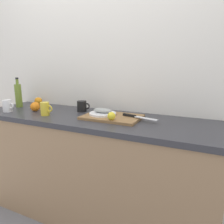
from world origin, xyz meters
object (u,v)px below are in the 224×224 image
coffee_mug_1 (8,106)px  coffee_mug_2 (82,106)px  cutting_board (112,117)px  fish_fillet (103,110)px  olive_oil_bottle (18,95)px  lemon_0 (111,116)px  chef_knife (135,116)px  coffee_mug_0 (45,109)px  orange_0 (38,101)px  white_plate (103,114)px

coffee_mug_1 → coffee_mug_2: size_ratio=0.96×
cutting_board → fish_fillet: bearing=174.5°
olive_oil_bottle → lemon_0: bearing=-7.6°
chef_knife → coffee_mug_0: (-0.72, -0.16, 0.03)m
olive_oil_bottle → coffee_mug_2: 0.69m
cutting_board → coffee_mug_0: 0.56m
coffee_mug_0 → coffee_mug_2: bearing=51.6°
fish_fillet → orange_0: size_ratio=2.07×
cutting_board → fish_fillet: fish_fillet is taller
cutting_board → orange_0: orange_0 is taller
chef_knife → lemon_0: bearing=-119.6°
cutting_board → fish_fillet: 0.10m
white_plate → coffee_mug_0: size_ratio=1.91×
fish_fillet → coffee_mug_2: 0.28m
fish_fillet → coffee_mug_2: (-0.26, 0.10, -0.00)m
coffee_mug_0 → orange_0: (-0.40, 0.34, -0.02)m
cutting_board → orange_0: bearing=168.2°
lemon_0 → coffee_mug_0: 0.59m
cutting_board → lemon_0: bearing=-66.9°
white_plate → orange_0: size_ratio=2.76×
white_plate → olive_oil_bottle: bearing=179.0°
cutting_board → coffee_mug_1: bearing=-169.5°
olive_oil_bottle → coffee_mug_1: size_ratio=2.43×
cutting_board → coffee_mug_0: bearing=-165.6°
white_plate → coffee_mug_1: size_ratio=1.82×
orange_0 → lemon_0: bearing=-17.6°
lemon_0 → coffee_mug_0: size_ratio=0.52×
chef_knife → coffee_mug_1: (-1.12, -0.20, 0.02)m
olive_oil_bottle → coffee_mug_2: olive_oil_bottle is taller
coffee_mug_0 → orange_0: coffee_mug_0 is taller
cutting_board → coffee_mug_2: 0.36m
coffee_mug_0 → chef_knife: bearing=12.5°
olive_oil_bottle → orange_0: bearing=64.2°
fish_fillet → chef_knife: size_ratio=0.56×
chef_knife → lemon_0: 0.19m
coffee_mug_1 → orange_0: coffee_mug_1 is taller
fish_fillet → orange_0: orange_0 is taller
fish_fillet → olive_oil_bottle: olive_oil_bottle is taller
fish_fillet → coffee_mug_2: bearing=158.6°
white_plate → chef_knife: 0.27m
white_plate → coffee_mug_2: bearing=158.6°
fish_fillet → coffee_mug_1: (-0.85, -0.18, -0.00)m
olive_oil_bottle → coffee_mug_2: bearing=7.0°
chef_knife → coffee_mug_0: 0.74m
coffee_mug_2 → fish_fillet: bearing=-21.4°
chef_knife → coffee_mug_2: bearing=-175.5°
cutting_board → olive_oil_bottle: size_ratio=1.53×
cutting_board → chef_knife: bearing=6.5°
fish_fillet → coffee_mug_1: coffee_mug_1 is taller
white_plate → orange_0: (-0.86, 0.19, 0.01)m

